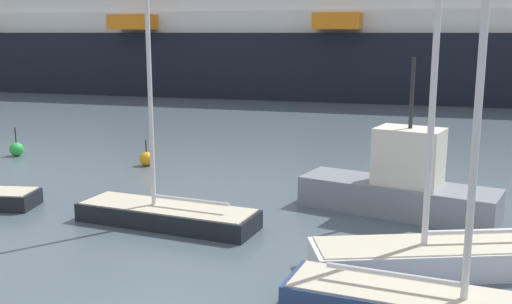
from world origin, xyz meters
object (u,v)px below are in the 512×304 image
(sailboat_1, at_px, (438,302))
(cruise_ship, at_px, (254,24))
(sailboat_3, at_px, (444,248))
(sailboat_4, at_px, (167,211))
(channel_buoy_0, at_px, (17,149))
(channel_buoy_1, at_px, (146,159))
(fishing_boat_0, at_px, (401,185))

(sailboat_1, relative_size, cruise_ship, 0.12)
(sailboat_1, bearing_deg, sailboat_3, 92.70)
(sailboat_4, xyz_separation_m, cruise_ship, (-7.16, 46.31, 6.92))
(channel_buoy_0, xyz_separation_m, cruise_ship, (4.87, 37.05, 7.02))
(channel_buoy_1, bearing_deg, sailboat_1, -47.91)
(sailboat_3, xyz_separation_m, channel_buoy_1, (-13.23, 10.76, -0.32))
(sailboat_4, height_order, fishing_boat_0, sailboat_4)
(cruise_ship, bearing_deg, sailboat_1, -69.42)
(sailboat_4, distance_m, channel_buoy_0, 15.19)
(sailboat_3, xyz_separation_m, channel_buoy_0, (-20.98, 11.52, -0.30))
(sailboat_3, relative_size, sailboat_4, 1.40)
(sailboat_4, bearing_deg, channel_buoy_1, -53.32)
(sailboat_1, bearing_deg, cruise_ship, 116.69)
(sailboat_1, height_order, fishing_boat_0, sailboat_1)
(sailboat_3, xyz_separation_m, cruise_ship, (-16.11, 48.56, 6.72))
(channel_buoy_0, bearing_deg, channel_buoy_1, -5.54)
(sailboat_1, distance_m, channel_buoy_0, 25.40)
(fishing_boat_0, xyz_separation_m, cruise_ship, (-15.04, 43.24, 6.34))
(sailboat_3, height_order, fishing_boat_0, sailboat_3)
(sailboat_3, height_order, cruise_ship, cruise_ship)
(fishing_boat_0, xyz_separation_m, channel_buoy_0, (-19.91, 6.19, -0.69))
(sailboat_1, xyz_separation_m, fishing_boat_0, (-0.64, 8.73, 0.42))
(channel_buoy_0, height_order, cruise_ship, cruise_ship)
(channel_buoy_0, bearing_deg, fishing_boat_0, -17.27)
(channel_buoy_1, bearing_deg, channel_buoy_0, 174.46)
(sailboat_3, distance_m, channel_buoy_1, 17.06)
(sailboat_4, xyz_separation_m, fishing_boat_0, (7.88, 3.07, 0.58))
(sailboat_4, relative_size, fishing_boat_0, 1.40)
(channel_buoy_1, relative_size, cruise_ship, 0.01)
(fishing_boat_0, bearing_deg, sailboat_4, -140.22)
(sailboat_3, xyz_separation_m, sailboat_4, (-8.95, 2.25, -0.20))
(channel_buoy_0, bearing_deg, sailboat_4, -37.58)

